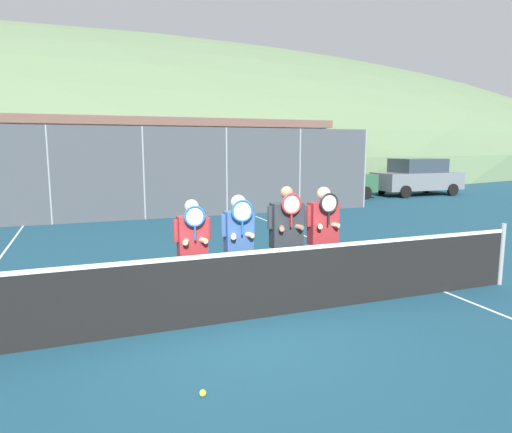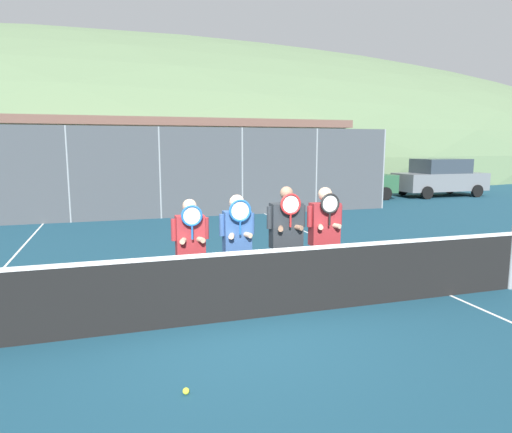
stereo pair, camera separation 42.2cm
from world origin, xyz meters
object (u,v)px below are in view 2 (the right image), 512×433
object	(u,v)px
player_center_right	(286,234)
car_left_of_center	(144,185)
car_center	(255,182)
car_far_right	(440,177)
car_right_of_center	(349,179)
player_center_left	(237,241)
player_leftmost	(191,247)
player_rightmost	(324,232)
tennis_ball_on_court	(186,391)
car_far_left	(15,188)

from	to	relation	value
player_center_right	car_left_of_center	distance (m)	12.52
car_left_of_center	car_center	size ratio (longest dim) A/B	0.98
car_center	car_far_right	size ratio (longest dim) A/B	0.93
car_right_of_center	player_center_left	bearing A→B (deg)	-124.99
car_left_of_center	car_far_right	distance (m)	14.17
player_leftmost	player_rightmost	xyz separation A→B (m)	(2.18, 0.12, 0.09)
player_leftmost	car_far_right	bearing A→B (deg)	40.67
player_rightmost	car_left_of_center	world-z (taller)	player_rightmost
player_rightmost	car_center	size ratio (longest dim) A/B	0.44
player_center_right	tennis_ball_on_court	distance (m)	3.14
player_center_right	player_rightmost	world-z (taller)	player_center_right
player_leftmost	player_center_left	bearing A→B (deg)	1.72
player_center_left	car_far_left	distance (m)	13.09
player_center_right	car_far_right	size ratio (longest dim) A/B	0.41
car_left_of_center	player_center_left	bearing A→B (deg)	-87.49
player_center_right	car_far_left	bearing A→B (deg)	116.43
player_leftmost	player_center_right	xyz separation A→B (m)	(1.49, 0.03, 0.09)
player_center_left	player_rightmost	bearing A→B (deg)	3.67
car_far_left	car_right_of_center	distance (m)	13.97
car_right_of_center	player_leftmost	bearing A→B (deg)	-127.05
car_right_of_center	player_center_right	bearing A→B (deg)	-122.53
player_center_left	car_far_left	xyz separation A→B (m)	(-5.18, 12.02, -0.10)
player_center_left	car_left_of_center	xyz separation A→B (m)	(-0.55, 12.46, -0.15)
car_far_right	player_center_left	bearing A→B (deg)	-137.94
car_far_right	player_rightmost	bearing A→B (deg)	-134.89
player_center_left	car_left_of_center	bearing A→B (deg)	92.51
player_center_right	tennis_ball_on_court	xyz separation A→B (m)	(-1.92, -2.25, -1.05)
car_left_of_center	car_center	distance (m)	4.64
car_center	car_right_of_center	distance (m)	4.69
player_center_right	car_far_right	xyz separation A→B (m)	(12.84, 12.28, -0.16)
player_leftmost	car_left_of_center	xyz separation A→B (m)	(0.16, 12.48, -0.11)
car_right_of_center	car_far_right	world-z (taller)	car_far_right
player_leftmost	tennis_ball_on_court	bearing A→B (deg)	-100.93
player_center_left	car_right_of_center	world-z (taller)	car_right_of_center
player_rightmost	tennis_ball_on_court	world-z (taller)	player_rightmost
player_leftmost	car_right_of_center	xyz separation A→B (m)	(9.48, 12.56, -0.07)
car_far_left	car_left_of_center	bearing A→B (deg)	5.44
player_rightmost	player_center_left	bearing A→B (deg)	-176.33
car_left_of_center	tennis_ball_on_court	bearing A→B (deg)	-92.28
car_far_left	car_right_of_center	world-z (taller)	car_far_left
car_center	tennis_ball_on_court	world-z (taller)	car_center
car_center	car_right_of_center	xyz separation A→B (m)	(4.68, 0.27, 0.01)
player_leftmost	car_center	bearing A→B (deg)	68.67
car_center	player_center_right	bearing A→B (deg)	-105.10
car_left_of_center	tennis_ball_on_court	xyz separation A→B (m)	(-0.58, -14.70, -0.85)
player_center_right	car_center	distance (m)	12.69
car_far_left	tennis_ball_on_court	distance (m)	14.85
player_center_right	car_left_of_center	world-z (taller)	player_center_right
player_center_left	player_rightmost	xyz separation A→B (m)	(1.48, 0.09, 0.04)
player_leftmost	tennis_ball_on_court	distance (m)	2.45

